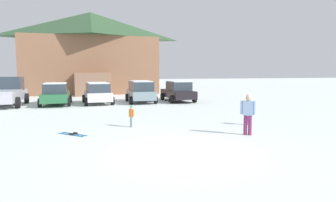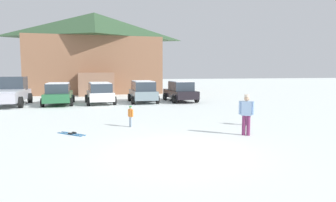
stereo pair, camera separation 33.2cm
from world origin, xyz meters
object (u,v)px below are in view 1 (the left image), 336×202
(parked_grey_wagon, at_px, (141,91))
(skier_adult_in_blue_parka, at_px, (248,112))
(skier_child_in_pink_snowsuit, at_px, (247,115))
(parked_white_suv, at_px, (98,92))
(pickup_truck, at_px, (7,92))
(ski_lodge, at_px, (91,52))
(parked_black_sedan, at_px, (178,91))
(parked_green_coupe, at_px, (56,94))
(pair_of_skis, at_px, (73,134))
(skier_child_in_orange_jacket, at_px, (131,115))

(parked_grey_wagon, bearing_deg, skier_adult_in_blue_parka, -80.18)
(parked_grey_wagon, distance_m, skier_child_in_pink_snowsuit, 11.86)
(parked_white_suv, height_order, parked_grey_wagon, parked_grey_wagon)
(pickup_truck, bearing_deg, ski_lodge, 63.39)
(parked_black_sedan, distance_m, pickup_truck, 13.29)
(parked_white_suv, relative_size, pickup_truck, 0.74)
(ski_lodge, xyz_separation_m, parked_black_sedan, (7.15, -12.39, -3.90))
(ski_lodge, xyz_separation_m, pickup_truck, (-6.14, -12.26, -3.77))
(parked_grey_wagon, xyz_separation_m, pickup_truck, (-10.07, 0.20, 0.04))
(parked_white_suv, bearing_deg, parked_green_coupe, 178.83)
(parked_white_suv, bearing_deg, skier_adult_in_blue_parka, -66.46)
(ski_lodge, bearing_deg, pair_of_skis, -91.68)
(pickup_truck, distance_m, pair_of_skis, 13.07)
(ski_lodge, relative_size, parked_white_suv, 3.65)
(skier_child_in_pink_snowsuit, bearing_deg, pair_of_skis, -177.81)
(parked_grey_wagon, distance_m, pickup_truck, 10.07)
(parked_black_sedan, height_order, skier_child_in_pink_snowsuit, parked_black_sedan)
(skier_adult_in_blue_parka, relative_size, skier_child_in_pink_snowsuit, 1.87)
(parked_green_coupe, xyz_separation_m, parked_black_sedan, (9.80, 0.16, 0.02))
(skier_adult_in_blue_parka, bearing_deg, parked_black_sedan, 86.19)
(ski_lodge, bearing_deg, parked_black_sedan, -60.02)
(parked_grey_wagon, relative_size, parked_black_sedan, 0.92)
(parked_green_coupe, height_order, skier_child_in_orange_jacket, parked_green_coupe)
(parked_green_coupe, xyz_separation_m, parked_white_suv, (3.12, -0.06, 0.06))
(skier_child_in_orange_jacket, bearing_deg, parked_green_coupe, 113.26)
(skier_child_in_orange_jacket, distance_m, pair_of_skis, 2.83)
(parked_grey_wagon, relative_size, skier_adult_in_blue_parka, 2.48)
(pickup_truck, height_order, skier_child_in_pink_snowsuit, pickup_truck)
(parked_green_coupe, height_order, parked_grey_wagon, parked_grey_wagon)
(ski_lodge, relative_size, parked_grey_wagon, 3.74)
(skier_adult_in_blue_parka, bearing_deg, pickup_truck, 132.28)
(pair_of_skis, bearing_deg, pickup_truck, 114.64)
(ski_lodge, distance_m, parked_green_coupe, 13.41)
(parked_black_sedan, relative_size, pair_of_skis, 3.71)
(parked_black_sedan, bearing_deg, skier_child_in_orange_jacket, -116.49)
(parked_green_coupe, xyz_separation_m, skier_adult_in_blue_parka, (8.90, -13.33, 0.09))
(parked_white_suv, distance_m, parked_grey_wagon, 3.46)
(pickup_truck, relative_size, pair_of_skis, 4.74)
(parked_black_sedan, bearing_deg, parked_green_coupe, -179.06)
(parked_green_coupe, height_order, parked_white_suv, parked_green_coupe)
(parked_black_sedan, xyz_separation_m, skier_child_in_pink_snowsuit, (0.23, -11.40, -0.36))
(pickup_truck, distance_m, skier_child_in_pink_snowsuit, 17.78)
(ski_lodge, relative_size, pickup_truck, 2.70)
(parked_grey_wagon, relative_size, pickup_truck, 0.72)
(ski_lodge, distance_m, pair_of_skis, 24.58)
(pair_of_skis, bearing_deg, skier_child_in_orange_jacket, 23.04)
(parked_white_suv, xyz_separation_m, parked_grey_wagon, (3.46, 0.15, 0.04))
(parked_black_sedan, height_order, skier_child_in_orange_jacket, parked_black_sedan)
(ski_lodge, distance_m, parked_white_suv, 13.20)
(parked_green_coupe, distance_m, skier_adult_in_blue_parka, 16.03)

